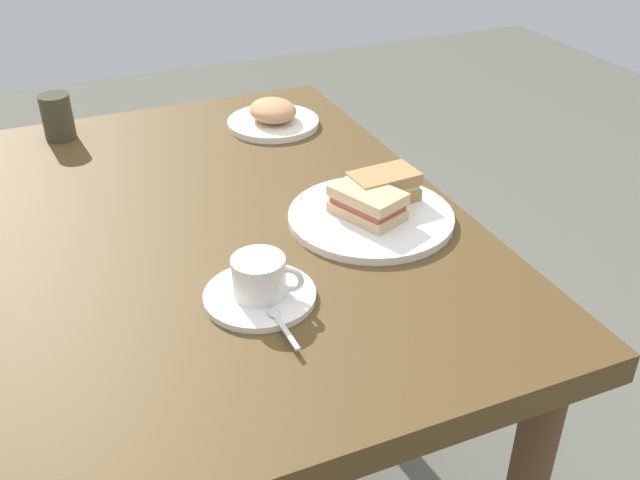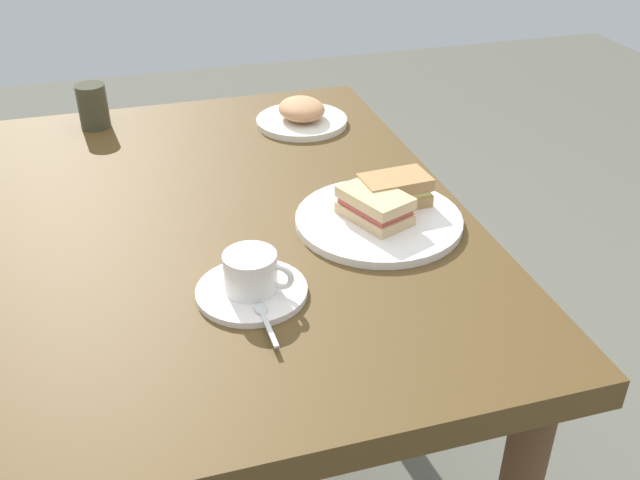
{
  "view_description": "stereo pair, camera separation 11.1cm",
  "coord_description": "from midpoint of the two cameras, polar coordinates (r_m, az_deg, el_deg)",
  "views": [
    {
      "loc": [
        1.05,
        -0.23,
        1.34
      ],
      "look_at": [
        0.18,
        0.14,
        0.75
      ],
      "focal_mm": 40.21,
      "sensor_mm": 36.0,
      "label": 1
    },
    {
      "loc": [
        1.09,
        -0.12,
        1.34
      ],
      "look_at": [
        0.18,
        0.14,
        0.75
      ],
      "focal_mm": 40.21,
      "sensor_mm": 36.0,
      "label": 2
    }
  ],
  "objects": [
    {
      "name": "side_food_pile",
      "position": [
        1.59,
        0.55,
        10.35
      ],
      "size": [
        0.12,
        0.1,
        0.04
      ],
      "primitive_type": "ellipsoid",
      "color": "tan",
      "rests_on": "side_plate"
    },
    {
      "name": "sandwich_plate",
      "position": [
        1.22,
        7.3,
        1.51
      ],
      "size": [
        0.28,
        0.28,
        0.01
      ],
      "primitive_type": "cylinder",
      "color": "white",
      "rests_on": "dining_table"
    },
    {
      "name": "coffee_cup",
      "position": [
        1.02,
        -2.37,
        -2.58
      ],
      "size": [
        0.08,
        0.1,
        0.06
      ],
      "color": "white",
      "rests_on": "coffee_saucer"
    },
    {
      "name": "coffee_saucer",
      "position": [
        1.04,
        -2.42,
        -4.2
      ],
      "size": [
        0.16,
        0.16,
        0.01
      ],
      "primitive_type": "cylinder",
      "color": "white",
      "rests_on": "dining_table"
    },
    {
      "name": "sandwich_front",
      "position": [
        1.2,
        7.05,
        2.66
      ],
      "size": [
        0.14,
        0.12,
        0.05
      ],
      "color": "#DAB681",
      "rests_on": "sandwich_plate"
    },
    {
      "name": "dining_table",
      "position": [
        1.3,
        -5.92,
        -1.61
      ],
      "size": [
        1.12,
        0.87,
        0.72
      ],
      "color": "#533C1C",
      "rests_on": "ground_plane"
    },
    {
      "name": "drinking_glass",
      "position": [
        1.64,
        -15.77,
        10.17
      ],
      "size": [
        0.06,
        0.06,
        0.1
      ],
      "primitive_type": "cylinder",
      "color": "#413F2C",
      "rests_on": "dining_table"
    },
    {
      "name": "sandwich_back",
      "position": [
        1.25,
        8.5,
        3.86
      ],
      "size": [
        0.08,
        0.12,
        0.05
      ],
      "color": "#AE814C",
      "rests_on": "sandwich_plate"
    },
    {
      "name": "side_plate",
      "position": [
        1.6,
        0.55,
        9.39
      ],
      "size": [
        0.2,
        0.2,
        0.01
      ],
      "primitive_type": "cylinder",
      "color": "white",
      "rests_on": "dining_table"
    },
    {
      "name": "spoon",
      "position": [
        0.98,
        -1.22,
        -6.25
      ],
      "size": [
        0.1,
        0.02,
        0.01
      ],
      "color": "silver",
      "rests_on": "coffee_saucer"
    }
  ]
}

